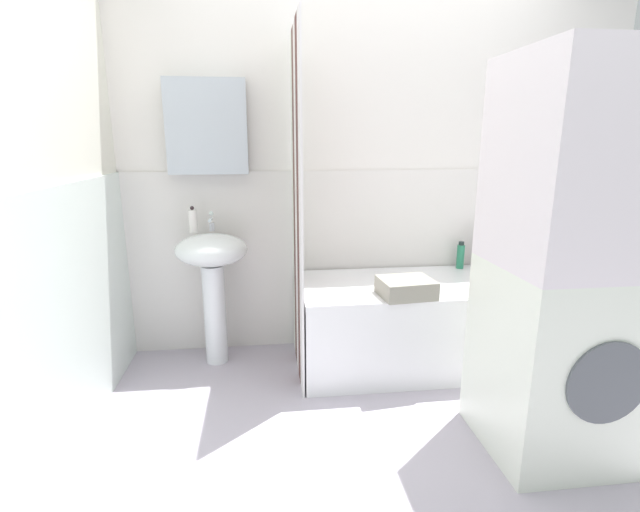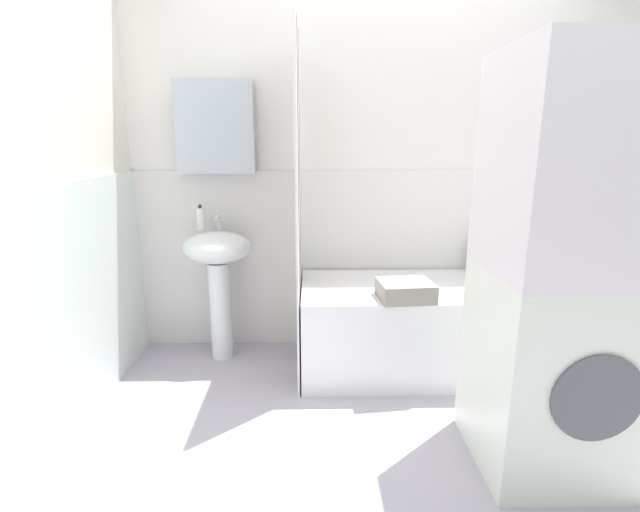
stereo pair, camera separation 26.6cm
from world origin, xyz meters
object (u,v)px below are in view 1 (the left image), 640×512
Objects in this scene: conditioner_bottle at (493,253)px; towel_folded at (406,288)px; shampoo_bottle at (460,256)px; sink at (212,269)px; lotion_bottle at (476,253)px; washer_dryer_stack at (572,266)px; soap_dispenser at (193,221)px; bathtub at (415,323)px.

conditioner_bottle reaches higher than towel_folded.
shampoo_bottle is 0.76m from towel_folded.
sink is 3.55× the size of lotion_bottle.
washer_dryer_stack is (1.63, -1.05, 0.25)m from sink.
shampoo_bottle is 1.19m from washer_dryer_stack.
lotion_bottle is 1.17m from washer_dryer_stack.
lotion_bottle is 0.83m from towel_folded.
lotion_bottle is 0.81× the size of towel_folded.
soap_dispenser is at bearing 147.13° from washer_dryer_stack.
lotion_bottle is at bearing 37.92° from towel_folded.
bathtub is 6.12× the size of lotion_bottle.
soap_dispenser reaches higher than shampoo_bottle.
bathtub is 0.77m from conditioner_bottle.
shampoo_bottle is (0.40, 0.28, 0.36)m from bathtub.
soap_dispenser is 1.79m from shampoo_bottle.
washer_dryer_stack reaches higher than sink.
bathtub is 0.84× the size of washer_dryer_stack.
bathtub is 0.43m from towel_folded.
shampoo_bottle is at bearing 174.37° from conditioner_bottle.
shampoo_bottle is at bearing 168.35° from lotion_bottle.
lotion_bottle is 0.11m from shampoo_bottle.
soap_dispenser is 0.09× the size of washer_dryer_stack.
soap_dispenser is at bearing 170.08° from bathtub.
soap_dispenser is 1.88m from lotion_bottle.
washer_dryer_stack is at bearing -102.31° from conditioner_bottle.
bathtub is (1.36, -0.24, -0.64)m from soap_dispenser.
bathtub is 4.98× the size of towel_folded.
washer_dryer_stack reaches higher than bathtub.
sink is at bearing 147.18° from washer_dryer_stack.
sink is 2.89× the size of towel_folded.
soap_dispenser reaches higher than sink.
shampoo_bottle is at bearing 35.23° from bathtub.
washer_dryer_stack is at bearing -32.87° from soap_dispenser.
lotion_bottle reaches higher than conditioner_bottle.
sink reaches higher than lotion_bottle.
soap_dispenser is 1.53m from bathtub.
bathtub is at bearing 59.06° from towel_folded.
washer_dryer_stack is (0.52, -0.64, 0.28)m from towel_folded.
sink is 0.48× the size of washer_dryer_stack.
washer_dryer_stack reaches higher than soap_dispenser.
towel_folded is 0.17× the size of washer_dryer_stack.
washer_dryer_stack is at bearing -91.24° from shampoo_bottle.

